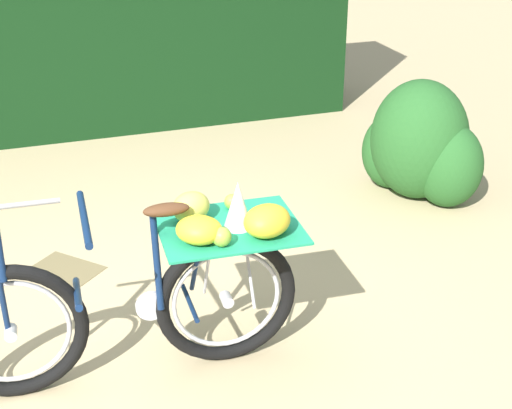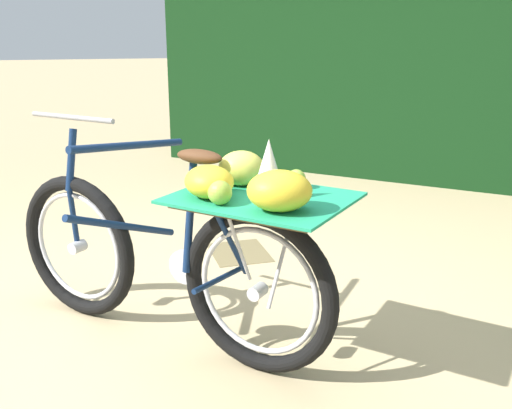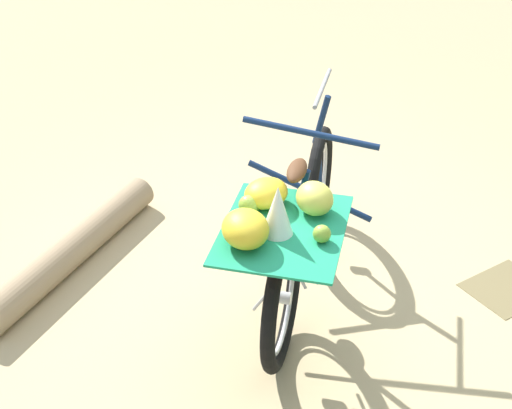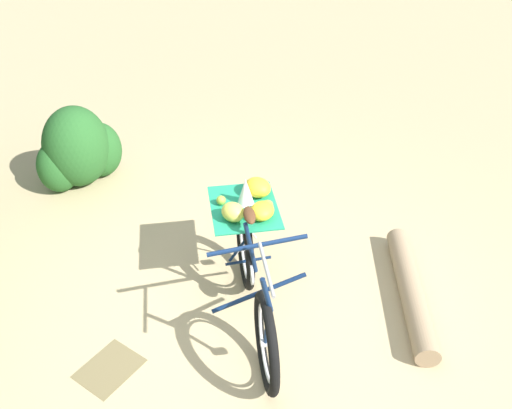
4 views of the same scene
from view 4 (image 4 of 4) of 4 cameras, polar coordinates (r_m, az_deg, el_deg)
ground_plane at (r=4.53m, az=-0.56°, el=-12.32°), size 60.00×60.00×0.00m
bicycle at (r=4.28m, az=-0.32°, el=-6.37°), size 1.49×1.45×1.03m
fallen_log at (r=4.83m, az=15.89°, el=-8.61°), size 1.34×0.93×0.20m
shrub_cluster at (r=6.27m, az=-18.08°, el=5.40°), size 0.96×0.66×0.92m
leaf_litter_patch at (r=4.37m, az=-15.10°, el=-16.24°), size 0.44×0.36×0.01m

